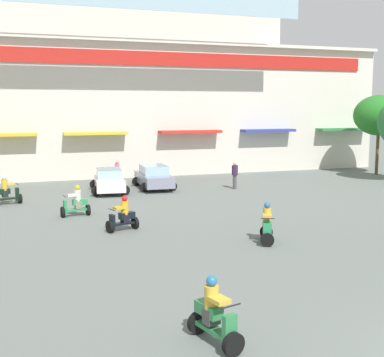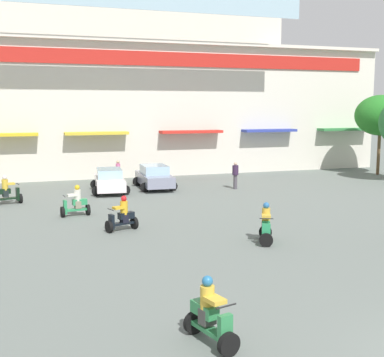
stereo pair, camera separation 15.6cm
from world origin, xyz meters
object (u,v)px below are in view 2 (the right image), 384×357
parked_car_1 (154,177)px  scooter_rider_6 (7,192)px  pedestrian_2 (235,174)px  scooter_rider_3 (122,217)px  plaza_tree_1 (381,115)px  scooter_rider_1 (210,316)px  parked_car_0 (109,180)px  scooter_rider_0 (76,203)px  pedestrian_1 (118,170)px  scooter_rider_2 (266,226)px

parked_car_1 → scooter_rider_6: (-8.88, -2.82, -0.09)m
pedestrian_2 → scooter_rider_3: bearing=-135.6°
plaza_tree_1 → parked_car_1: bearing=-176.6°
scooter_rider_3 → scooter_rider_1: bearing=-90.5°
plaza_tree_1 → scooter_rider_6: (-27.06, -3.90, -3.92)m
parked_car_0 → scooter_rider_0: size_ratio=2.97×
pedestrian_1 → pedestrian_2: 8.39m
plaza_tree_1 → scooter_rider_0: bearing=-161.2°
plaza_tree_1 → scooter_rider_1: (-22.37, -22.68, -3.94)m
scooter_rider_1 → scooter_rider_2: (5.04, 7.34, 0.01)m
scooter_rider_3 → pedestrian_2: bearing=44.4°
scooter_rider_1 → scooter_rider_2: 8.91m
parked_car_1 → pedestrian_1: pedestrian_1 is taller
scooter_rider_1 → pedestrian_1: (2.43, 24.87, 0.25)m
parked_car_1 → scooter_rider_1: 22.01m
scooter_rider_6 → scooter_rider_3: bearing=-58.5°
scooter_rider_1 → scooter_rider_2: scooter_rider_2 is taller
scooter_rider_3 → pedestrian_1: pedestrian_1 is taller
scooter_rider_3 → pedestrian_2: size_ratio=0.87×
plaza_tree_1 → pedestrian_1: (-19.95, 2.19, -3.68)m
scooter_rider_3 → pedestrian_1: bearing=80.5°
scooter_rider_2 → scooter_rider_3: bearing=143.8°
pedestrian_2 → scooter_rider_2: bearing=-108.0°
scooter_rider_2 → pedestrian_1: (-2.61, 17.53, 0.25)m
plaza_tree_1 → scooter_rider_6: 27.62m
parked_car_0 → scooter_rider_3: size_ratio=3.00×
parked_car_0 → scooter_rider_2: scooter_rider_2 is taller
parked_car_1 → scooter_rider_2: (0.85, -14.26, -0.11)m
plaza_tree_1 → scooter_rider_3: (-22.27, -11.72, -3.97)m
scooter_rider_0 → scooter_rider_6: size_ratio=0.95×
scooter_rider_6 → scooter_rider_1: bearing=-76.0°
scooter_rider_0 → scooter_rider_1: bearing=-84.2°
scooter_rider_6 → pedestrian_1: bearing=40.6°
scooter_rider_1 → plaza_tree_1: bearing=45.4°
parked_car_0 → scooter_rider_3: 10.20m
scooter_rider_0 → pedestrian_2: bearing=26.2°
parked_car_1 → pedestrian_1: size_ratio=2.83×
scooter_rider_0 → pedestrian_2: size_ratio=0.88×
parked_car_1 → pedestrian_2: size_ratio=2.54×
scooter_rider_1 → pedestrian_1: pedestrian_1 is taller
scooter_rider_1 → scooter_rider_3: size_ratio=1.03×
scooter_rider_1 → pedestrian_2: pedestrian_2 is taller
parked_car_1 → scooter_rider_6: size_ratio=2.74×
scooter_rider_0 → scooter_rider_6: scooter_rider_6 is taller
scooter_rider_0 → pedestrian_2: (10.56, 5.19, 0.36)m
scooter_rider_0 → parked_car_1: bearing=51.1°
scooter_rider_1 → scooter_rider_6: (-4.68, 18.78, 0.02)m
scooter_rider_1 → scooter_rider_6: bearing=104.0°
parked_car_1 → scooter_rider_0: bearing=-128.9°
pedestrian_1 → pedestrian_2: (6.65, -5.12, 0.08)m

